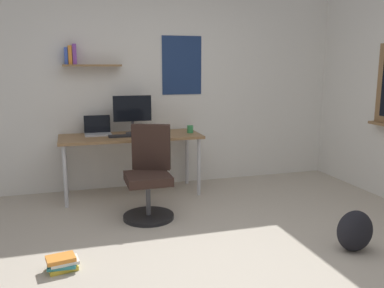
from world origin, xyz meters
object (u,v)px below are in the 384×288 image
desk (131,141)px  monitor_primary (132,112)px  book_stack_on_floor (62,263)px  office_chair (149,178)px  keyboard (125,136)px  computer_mouse (148,134)px  laptop (98,130)px  backpack (355,231)px  coffee_mug (190,129)px

desk → monitor_primary: size_ratio=3.58×
monitor_primary → book_stack_on_floor: bearing=-114.4°
office_chair → keyboard: office_chair is taller
monitor_primary → computer_mouse: monitor_primary is taller
desk → computer_mouse: bearing=-22.3°
laptop → computer_mouse: size_ratio=2.98×
office_chair → backpack: 2.00m
keyboard → computer_mouse: bearing=-0.0°
desk → computer_mouse: (0.20, -0.08, 0.08)m
laptop → keyboard: (0.29, -0.23, -0.04)m
desk → office_chair: size_ratio=1.75×
monitor_primary → coffee_mug: size_ratio=5.04×
book_stack_on_floor → office_chair: bearing=47.6°
computer_mouse → backpack: size_ratio=0.29×
keyboard → computer_mouse: size_ratio=3.56×
computer_mouse → book_stack_on_floor: 2.06m
keyboard → backpack: bearing=-50.6°
desk → monitor_primary: bearing=68.4°
monitor_primary → coffee_mug: bearing=-11.1°
backpack → monitor_primary: bearing=124.8°
computer_mouse → backpack: 2.50m
backpack → book_stack_on_floor: (-2.37, 0.35, -0.12)m
keyboard → monitor_primary: bearing=56.1°
coffee_mug → laptop: bearing=170.5°
monitor_primary → keyboard: (-0.12, -0.19, -0.26)m
keyboard → backpack: keyboard is taller
laptop → monitor_primary: 0.47m
computer_mouse → book_stack_on_floor: bearing=-120.9°
computer_mouse → desk: bearing=157.7°
laptop → keyboard: size_ratio=0.84×
keyboard → book_stack_on_floor: size_ratio=1.44×
office_chair → computer_mouse: (0.13, 0.72, 0.34)m
book_stack_on_floor → backpack: bearing=-8.5°
keyboard → book_stack_on_floor: bearing=-113.3°
office_chair → monitor_primary: (-0.02, 0.90, 0.59)m
computer_mouse → coffee_mug: bearing=5.4°
laptop → office_chair: bearing=-65.4°
monitor_primary → coffee_mug: monitor_primary is taller
office_chair → coffee_mug: bearing=49.0°
backpack → book_stack_on_floor: size_ratio=1.38×
laptop → computer_mouse: (0.57, -0.23, -0.04)m
desk → keyboard: (-0.08, -0.08, 0.08)m
laptop → computer_mouse: 0.62m
office_chair → computer_mouse: 0.81m
laptop → desk: bearing=-22.3°
computer_mouse → coffee_mug: (0.53, 0.05, 0.03)m
office_chair → laptop: bearing=114.6°
laptop → backpack: size_ratio=0.87×
office_chair → laptop: (-0.44, 0.95, 0.38)m
coffee_mug → book_stack_on_floor: (-1.53, -1.71, -0.72)m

